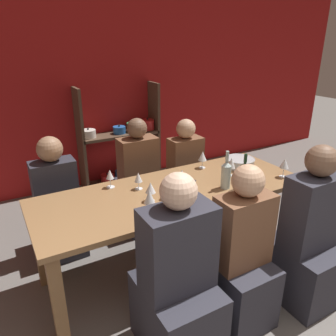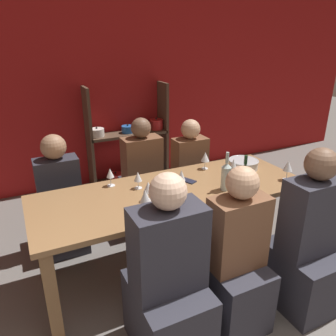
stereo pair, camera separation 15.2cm
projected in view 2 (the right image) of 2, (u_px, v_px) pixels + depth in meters
wall_back_red at (96, 82)px, 4.14m from camera, size 8.80×0.06×2.70m
shelf_unit at (132, 148)px, 4.44m from camera, size 1.07×0.30×1.32m
dining_table at (173, 200)px, 2.65m from camera, size 2.21×0.82×0.74m
mixing_bowl at (243, 164)px, 3.02m from camera, size 0.28×0.28×0.09m
wine_bottle_green at (226, 176)px, 2.58m from camera, size 0.08×0.08×0.31m
wine_bottle_dark at (244, 177)px, 2.54m from camera, size 0.08×0.08×0.30m
wine_glass_white_a at (288, 167)px, 2.75m from camera, size 0.08×0.08×0.17m
wine_glass_white_b at (110, 174)px, 2.64m from camera, size 0.07×0.07×0.15m
wine_glass_white_c at (138, 177)px, 2.61m from camera, size 0.06×0.06×0.14m
wine_glass_red_a at (165, 187)px, 2.44m from camera, size 0.07×0.07×0.14m
wine_glass_red_b at (148, 188)px, 2.40m from camera, size 0.08×0.08×0.15m
wine_glass_empty_a at (181, 176)px, 2.59m from camera, size 0.07×0.07×0.16m
wine_glass_white_d at (233, 165)px, 2.81m from camera, size 0.07×0.07×0.17m
wine_glass_white_e at (205, 157)px, 2.99m from camera, size 0.08×0.08×0.16m
wine_glass_white_f at (145, 197)px, 2.22m from camera, size 0.08×0.08×0.18m
cell_phone at (187, 180)px, 2.77m from camera, size 0.13×0.17×0.01m
person_near_a at (168, 292)px, 1.97m from camera, size 0.42×0.53×1.22m
person_far_a at (62, 207)px, 3.02m from camera, size 0.37×0.47×1.11m
person_near_b at (305, 251)px, 2.34m from camera, size 0.41×0.51×1.22m
person_far_b at (189, 183)px, 3.52m from camera, size 0.35×0.44×1.11m
person_near_c at (234, 269)px, 2.19m from camera, size 0.37×0.47×1.16m
person_far_c at (143, 188)px, 3.38m from camera, size 0.38×0.48×1.16m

